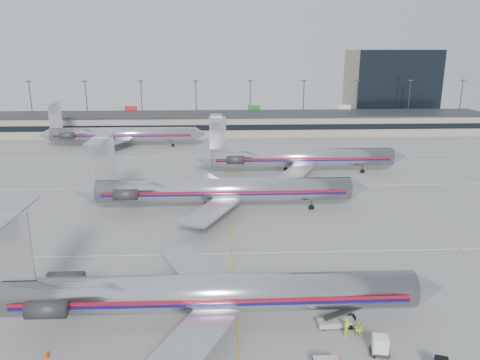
{
  "coord_description": "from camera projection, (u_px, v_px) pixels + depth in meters",
  "views": [
    {
      "loc": [
        -1.39,
        -45.22,
        25.37
      ],
      "look_at": [
        1.91,
        28.8,
        4.5
      ],
      "focal_mm": 35.0,
      "sensor_mm": 36.0,
      "label": 1
    }
  ],
  "objects": [
    {
      "name": "cone_right",
      "position": [
        339.0,
        359.0,
        39.13
      ],
      "size": [
        0.48,
        0.48,
        0.54
      ],
      "primitive_type": "cone",
      "rotation": [
        0.0,
        0.0,
        0.23
      ],
      "color": "red",
      "rests_on": "ground"
    },
    {
      "name": "jet_foreground",
      "position": [
        202.0,
        293.0,
        43.63
      ],
      "size": [
        44.66,
        26.29,
        11.69
      ],
      "color": "silver",
      "rests_on": "ground"
    },
    {
      "name": "ground",
      "position": [
        234.0,
        292.0,
        50.42
      ],
      "size": [
        260.0,
        260.0,
        0.0
      ],
      "primitive_type": "plane",
      "color": "gray",
      "rests_on": "ground"
    },
    {
      "name": "belt_loader",
      "position": [
        337.0,
        321.0,
        44.07
      ],
      "size": [
        4.13,
        1.47,
        2.16
      ],
      "rotation": [
        0.0,
        0.0,
        0.06
      ],
      "color": "#A7A7A7",
      "rests_on": "ground"
    },
    {
      "name": "cone_left",
      "position": [
        46.0,
        354.0,
        39.68
      ],
      "size": [
        0.63,
        0.63,
        0.68
      ],
      "primitive_type": "cone",
      "rotation": [
        0.0,
        0.0,
        0.31
      ],
      "color": "red",
      "rests_on": "ground"
    },
    {
      "name": "apron_markings",
      "position": [
        232.0,
        253.0,
        60.03
      ],
      "size": [
        160.0,
        0.15,
        0.02
      ],
      "primitive_type": "cube",
      "color": "silver",
      "rests_on": "ground"
    },
    {
      "name": "jet_third_row",
      "position": [
        297.0,
        157.0,
        97.28
      ],
      "size": [
        44.8,
        27.55,
        12.25
      ],
      "color": "silver",
      "rests_on": "ground"
    },
    {
      "name": "distant_building",
      "position": [
        390.0,
        85.0,
        172.77
      ],
      "size": [
        30.0,
        20.0,
        25.0
      ],
      "primitive_type": "cube",
      "color": "tan",
      "rests_on": "ground"
    },
    {
      "name": "light_mast_row",
      "position": [
        223.0,
        101.0,
        155.79
      ],
      "size": [
        163.6,
        0.4,
        15.28
      ],
      "color": "#38383D",
      "rests_on": "ground"
    },
    {
      "name": "ramp_worker_near",
      "position": [
        346.0,
        328.0,
        42.5
      ],
      "size": [
        0.76,
        0.79,
        1.83
      ],
      "primitive_type": "imported",
      "rotation": [
        0.0,
        0.0,
        0.91
      ],
      "color": "#BADF15",
      "rests_on": "ground"
    },
    {
      "name": "terminal",
      "position": [
        224.0,
        123.0,
        143.77
      ],
      "size": [
        162.0,
        17.0,
        6.25
      ],
      "color": "gray",
      "rests_on": "ground"
    },
    {
      "name": "uld_container",
      "position": [
        380.0,
        345.0,
        40.04
      ],
      "size": [
        1.82,
        1.61,
        1.67
      ],
      "rotation": [
        0.0,
        0.0,
        -0.2
      ],
      "color": "#2D2D30",
      "rests_on": "ground"
    },
    {
      "name": "ramp_worker_far",
      "position": [
        359.0,
        330.0,
        42.35
      ],
      "size": [
        0.98,
        0.93,
        1.59
      ],
      "primitive_type": "imported",
      "rotation": [
        0.0,
        0.0,
        -0.58
      ],
      "color": "#D4F116",
      "rests_on": "ground"
    },
    {
      "name": "jet_second_row",
      "position": [
        218.0,
        190.0,
        74.81
      ],
      "size": [
        47.4,
        27.91,
        12.41
      ],
      "color": "silver",
      "rests_on": "ground"
    },
    {
      "name": "jet_back_row",
      "position": [
        120.0,
        134.0,
        123.75
      ],
      "size": [
        44.44,
        27.34,
        12.15
      ],
      "color": "silver",
      "rests_on": "ground"
    }
  ]
}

